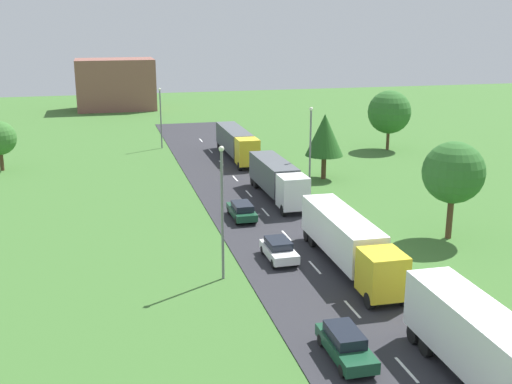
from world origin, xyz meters
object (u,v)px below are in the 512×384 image
(truck_lead, at_px, (501,361))
(distant_building, at_px, (116,84))
(truck_second, at_px, (348,240))
(car_fourth, at_px, (242,210))
(tree_maple, at_px, (325,135))
(car_second, at_px, (345,344))
(lamppost_fourth, at_px, (161,115))
(truck_fourth, at_px, (237,142))
(tree_pine, at_px, (389,112))
(lamppost_third, at_px, (310,146))
(tree_birch, at_px, (453,173))
(lamppost_second, at_px, (222,207))
(car_third, at_px, (279,250))
(truck_third, at_px, (277,178))

(truck_lead, relative_size, distant_building, 0.99)
(truck_second, height_order, car_fourth, truck_second)
(car_fourth, distance_m, tree_maple, 17.30)
(car_second, height_order, lamppost_fourth, lamppost_fourth)
(truck_fourth, distance_m, tree_pine, 20.85)
(lamppost_third, distance_m, tree_birch, 16.43)
(lamppost_fourth, distance_m, distant_building, 40.09)
(truck_lead, distance_m, distant_building, 103.02)
(car_second, height_order, tree_pine, tree_pine)
(tree_birch, height_order, tree_pine, tree_pine)
(lamppost_fourth, bearing_deg, truck_second, -79.91)
(truck_second, xyz_separation_m, lamppost_second, (-8.71, 0.36, 2.93))
(lamppost_fourth, height_order, tree_pine, lamppost_fourth)
(car_third, relative_size, tree_pine, 0.53)
(truck_fourth, xyz_separation_m, distant_building, (-12.73, 48.67, 2.63))
(truck_lead, xyz_separation_m, lamppost_third, (3.28, 35.80, 2.56))
(truck_third, distance_m, car_fourth, 7.37)
(truck_third, height_order, car_second, truck_third)
(car_third, xyz_separation_m, tree_maple, (11.39, 21.98, 3.94))
(tree_maple, bearing_deg, distant_building, 107.94)
(truck_fourth, distance_m, tree_birch, 34.42)
(car_fourth, relative_size, tree_birch, 0.58)
(truck_fourth, height_order, tree_birch, tree_birch)
(lamppost_fourth, bearing_deg, lamppost_third, -66.02)
(tree_maple, bearing_deg, truck_third, -137.57)
(car_third, distance_m, distant_building, 83.35)
(car_fourth, xyz_separation_m, distant_building, (-7.88, 72.86, 3.91))
(tree_birch, bearing_deg, truck_fourth, 106.89)
(truck_third, height_order, tree_pine, tree_pine)
(truck_second, distance_m, truck_fourth, 36.77)
(truck_fourth, bearing_deg, car_fourth, -101.34)
(car_second, relative_size, lamppost_fourth, 0.58)
(car_second, xyz_separation_m, lamppost_third, (8.40, 30.40, 3.93))
(truck_lead, distance_m, car_second, 7.57)
(truck_third, height_order, car_third, truck_third)
(truck_lead, relative_size, tree_birch, 1.85)
(truck_third, distance_m, distant_building, 68.57)
(lamppost_fourth, height_order, tree_maple, lamppost_fourth)
(tree_birch, bearing_deg, car_third, -174.51)
(lamppost_fourth, bearing_deg, tree_maple, -53.95)
(truck_third, bearing_deg, tree_maple, 42.43)
(car_fourth, height_order, tree_birch, tree_birch)
(car_second, distance_m, tree_birch, 21.81)
(lamppost_third, relative_size, lamppost_fourth, 1.07)
(truck_fourth, distance_m, tree_maple, 14.30)
(lamppost_fourth, distance_m, tree_maple, 25.99)
(car_third, xyz_separation_m, lamppost_third, (7.90, 16.47, 3.95))
(car_second, xyz_separation_m, tree_maple, (11.89, 35.91, 3.92))
(truck_third, xyz_separation_m, tree_birch, (10.07, -14.11, 3.24))
(lamppost_third, bearing_deg, tree_pine, 46.93)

